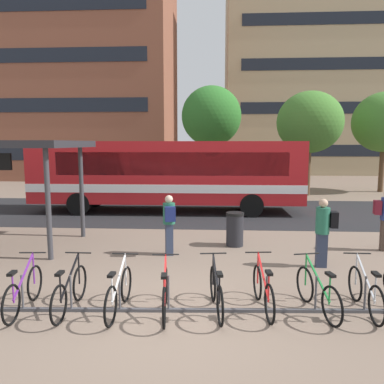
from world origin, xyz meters
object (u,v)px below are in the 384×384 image
Objects in this scene: parked_bicycle_red_3 at (165,294)px; commuter_navy_pack_1 at (169,221)px; parked_bicycle_black_1 at (70,292)px; parked_bicycle_black_4 at (216,292)px; street_tree_1 at (310,122)px; parked_bicycle_white_2 at (119,293)px; parked_bicycle_silver_7 at (365,292)px; commuter_black_pack_0 at (324,228)px; trash_bin at (235,229)px; city_bus at (166,173)px; parked_bicycle_red_5 at (263,291)px; parked_bicycle_green_6 at (318,293)px; parked_bicycle_purple_0 at (24,291)px; street_tree_0 at (211,116)px.

parked_bicycle_red_3 is 3.72m from commuter_navy_pack_1.
parked_bicycle_black_4 is at bearing -87.37° from parked_bicycle_black_1.
street_tree_1 is (8.29, 16.26, 3.95)m from parked_bicycle_black_1.
parked_bicycle_white_2 and parked_bicycle_black_4 have the same top height.
street_tree_1 reaches higher than parked_bicycle_silver_7.
commuter_navy_pack_1 is (-3.99, 0.79, -0.03)m from commuter_black_pack_0.
trash_bin is at bearing -23.39° from parked_bicycle_red_3.
commuter_navy_pack_1 is at bearing -150.26° from trash_bin.
parked_bicycle_white_2 is at bearing 35.35° from commuter_black_pack_0.
commuter_navy_pack_1 is at bearing -21.29° from parked_bicycle_black_1.
street_tree_1 is at bearing -9.51° from parked_bicycle_silver_7.
trash_bin is (2.84, -5.66, -1.26)m from city_bus.
parked_bicycle_red_3 and parked_bicycle_black_4 have the same top height.
commuter_black_pack_0 reaches higher than parked_bicycle_red_5.
commuter_black_pack_0 is (5.42, 2.85, 0.62)m from parked_bicycle_black_1.
commuter_navy_pack_1 is at bearing 50.77° from parked_bicycle_silver_7.
city_bus is at bearing -53.78° from commuter_black_pack_0.
trash_bin reaches higher than parked_bicycle_silver_7.
parked_bicycle_black_1 is 1.00× the size of parked_bicycle_red_5.
commuter_navy_pack_1 reaches higher than parked_bicycle_green_6.
trash_bin is (1.53, 4.73, 0.13)m from parked_bicycle_red_3.
trash_bin is at bearing 3.10° from parked_bicycle_green_6.
city_bus is 7.00× the size of parked_bicycle_red_3.
parked_bicycle_white_2 is at bearing -116.77° from trash_bin.
city_bus is at bearing -143.00° from street_tree_1.
city_bus is 7.12× the size of parked_bicycle_green_6.
parked_bicycle_green_6 is at bearing -151.03° from commuter_navy_pack_1.
parked_bicycle_purple_0 is 6.34m from parked_bicycle_silver_7.
parked_bicycle_purple_0 is at bearing 79.94° from parked_bicycle_green_6.
parked_bicycle_red_3 is at bearing -107.91° from trash_bin.
trash_bin is 14.82m from street_tree_0.
city_bus is at bearing 11.75° from parked_bicycle_red_5.
commuter_black_pack_0 is 2.86m from trash_bin.
commuter_navy_pack_1 is (-0.35, 3.65, 0.59)m from parked_bicycle_red_3.
parked_bicycle_red_5 and parked_bicycle_green_6 have the same top height.
commuter_black_pack_0 is 16.72m from street_tree_0.
street_tree_0 is (1.04, 15.21, 3.90)m from commuter_navy_pack_1.
parked_bicycle_white_2 is 1.80m from parked_bicycle_black_4.
parked_bicycle_white_2 is at bearing 94.16° from parked_bicycle_silver_7.
parked_bicycle_silver_7 is (5.47, 0.28, 0.00)m from parked_bicycle_black_1.
parked_bicycle_white_2 is at bearing -93.30° from parked_bicycle_purple_0.
parked_bicycle_green_6 is (3.65, 0.21, 0.00)m from parked_bicycle_white_2.
parked_bicycle_red_3 is 1.00× the size of parked_bicycle_black_4.
trash_bin is (-2.11, 1.86, -0.49)m from commuter_black_pack_0.
trash_bin reaches higher than parked_bicycle_red_3.
parked_bicycle_silver_7 is at bearing -143.29° from commuter_navy_pack_1.
parked_bicycle_black_1 and parked_bicycle_red_5 have the same top height.
parked_bicycle_purple_0 is 1.00× the size of parked_bicycle_silver_7.
parked_bicycle_black_4 is at bearing 92.73° from parked_bicycle_red_5.
parked_bicycle_purple_0 and parked_bicycle_green_6 have the same top height.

